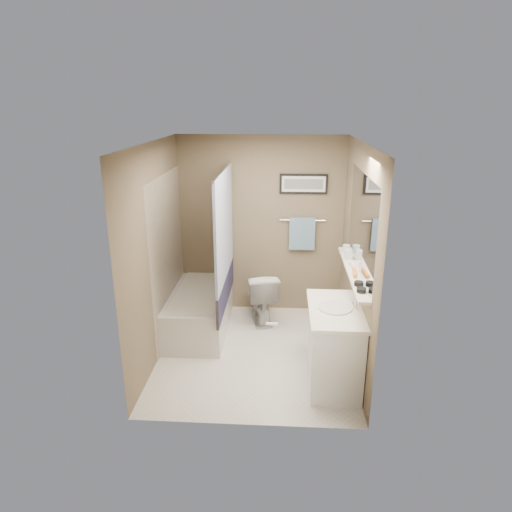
# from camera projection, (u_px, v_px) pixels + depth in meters

# --- Properties ---
(ground) EXTENTS (2.50, 2.50, 0.00)m
(ground) POSITION_uv_depth(u_px,v_px,m) (255.00, 353.00, 5.34)
(ground) COLOR silver
(ground) RESTS_ON ground
(ceiling) EXTENTS (2.20, 2.50, 0.04)m
(ceiling) POSITION_uv_depth(u_px,v_px,m) (255.00, 145.00, 4.57)
(ceiling) COLOR silver
(ceiling) RESTS_ON wall_back
(wall_back) EXTENTS (2.20, 0.04, 2.40)m
(wall_back) POSITION_uv_depth(u_px,v_px,m) (261.00, 227.00, 6.11)
(wall_back) COLOR brown
(wall_back) RESTS_ON ground
(wall_front) EXTENTS (2.20, 0.04, 2.40)m
(wall_front) POSITION_uv_depth(u_px,v_px,m) (246.00, 304.00, 3.79)
(wall_front) COLOR brown
(wall_front) RESTS_ON ground
(wall_left) EXTENTS (0.04, 2.50, 2.40)m
(wall_left) POSITION_uv_depth(u_px,v_px,m) (157.00, 254.00, 5.01)
(wall_left) COLOR brown
(wall_left) RESTS_ON ground
(wall_right) EXTENTS (0.04, 2.50, 2.40)m
(wall_right) POSITION_uv_depth(u_px,v_px,m) (356.00, 258.00, 4.89)
(wall_right) COLOR brown
(wall_right) RESTS_ON ground
(tile_surround) EXTENTS (0.02, 1.55, 2.00)m
(tile_surround) POSITION_uv_depth(u_px,v_px,m) (168.00, 257.00, 5.55)
(tile_surround) COLOR tan
(tile_surround) RESTS_ON wall_left
(curtain_rod) EXTENTS (0.02, 1.55, 0.02)m
(curtain_rod) POSITION_uv_depth(u_px,v_px,m) (223.00, 170.00, 5.17)
(curtain_rod) COLOR silver
(curtain_rod) RESTS_ON wall_left
(curtain_upper) EXTENTS (0.03, 1.45, 1.28)m
(curtain_upper) POSITION_uv_depth(u_px,v_px,m) (224.00, 226.00, 5.38)
(curtain_upper) COLOR silver
(curtain_upper) RESTS_ON curtain_rod
(curtain_lower) EXTENTS (0.03, 1.45, 0.36)m
(curtain_lower) POSITION_uv_depth(u_px,v_px,m) (226.00, 290.00, 5.65)
(curtain_lower) COLOR #272342
(curtain_lower) RESTS_ON curtain_rod
(mirror) EXTENTS (0.02, 1.60, 1.00)m
(mirror) POSITION_uv_depth(u_px,v_px,m) (362.00, 224.00, 4.61)
(mirror) COLOR silver
(mirror) RESTS_ON wall_right
(shelf) EXTENTS (0.12, 1.60, 0.03)m
(shelf) POSITION_uv_depth(u_px,v_px,m) (353.00, 272.00, 4.78)
(shelf) COLOR silver
(shelf) RESTS_ON wall_right
(towel_bar) EXTENTS (0.60, 0.02, 0.02)m
(towel_bar) POSITION_uv_depth(u_px,v_px,m) (302.00, 220.00, 6.03)
(towel_bar) COLOR silver
(towel_bar) RESTS_ON wall_back
(towel) EXTENTS (0.34, 0.05, 0.44)m
(towel) POSITION_uv_depth(u_px,v_px,m) (302.00, 234.00, 6.07)
(towel) COLOR #95BED8
(towel) RESTS_ON towel_bar
(art_frame) EXTENTS (0.62, 0.02, 0.26)m
(art_frame) POSITION_uv_depth(u_px,v_px,m) (304.00, 184.00, 5.89)
(art_frame) COLOR black
(art_frame) RESTS_ON wall_back
(art_mat) EXTENTS (0.56, 0.00, 0.20)m
(art_mat) POSITION_uv_depth(u_px,v_px,m) (304.00, 184.00, 5.88)
(art_mat) COLOR white
(art_mat) RESTS_ON art_frame
(art_image) EXTENTS (0.50, 0.00, 0.13)m
(art_image) POSITION_uv_depth(u_px,v_px,m) (304.00, 184.00, 5.88)
(art_image) COLOR #595959
(art_image) RESTS_ON art_mat
(door) EXTENTS (0.80, 0.02, 2.00)m
(door) POSITION_uv_depth(u_px,v_px,m) (311.00, 328.00, 3.81)
(door) COLOR silver
(door) RESTS_ON wall_front
(door_handle) EXTENTS (0.10, 0.02, 0.02)m
(door_handle) POSITION_uv_depth(u_px,v_px,m) (272.00, 324.00, 3.88)
(door_handle) COLOR silver
(door_handle) RESTS_ON door
(bathtub) EXTENTS (0.71, 1.51, 0.50)m
(bathtub) POSITION_uv_depth(u_px,v_px,m) (200.00, 310.00, 5.86)
(bathtub) COLOR silver
(bathtub) RESTS_ON ground
(tub_rim) EXTENTS (0.56, 1.36, 0.02)m
(tub_rim) POSITION_uv_depth(u_px,v_px,m) (199.00, 292.00, 5.78)
(tub_rim) COLOR beige
(tub_rim) RESTS_ON bathtub
(toilet) EXTENTS (0.52, 0.75, 0.70)m
(toilet) POSITION_uv_depth(u_px,v_px,m) (261.00, 296.00, 6.04)
(toilet) COLOR silver
(toilet) RESTS_ON ground
(vanity) EXTENTS (0.52, 0.91, 0.80)m
(vanity) POSITION_uv_depth(u_px,v_px,m) (335.00, 347.00, 4.68)
(vanity) COLOR white
(vanity) RESTS_ON ground
(countertop) EXTENTS (0.54, 0.96, 0.04)m
(countertop) POSITION_uv_depth(u_px,v_px,m) (336.00, 310.00, 4.55)
(countertop) COLOR white
(countertop) RESTS_ON vanity
(sink_basin) EXTENTS (0.34, 0.34, 0.01)m
(sink_basin) POSITION_uv_depth(u_px,v_px,m) (335.00, 308.00, 4.54)
(sink_basin) COLOR silver
(sink_basin) RESTS_ON countertop
(faucet_spout) EXTENTS (0.02, 0.02, 0.10)m
(faucet_spout) POSITION_uv_depth(u_px,v_px,m) (356.00, 304.00, 4.51)
(faucet_spout) COLOR silver
(faucet_spout) RESTS_ON countertop
(faucet_knob) EXTENTS (0.05, 0.05, 0.05)m
(faucet_knob) POSITION_uv_depth(u_px,v_px,m) (354.00, 302.00, 4.61)
(faucet_knob) COLOR silver
(faucet_knob) RESTS_ON countertop
(candle_bowl_near) EXTENTS (0.09, 0.09, 0.04)m
(candle_bowl_near) POSITION_uv_depth(u_px,v_px,m) (361.00, 290.00, 4.23)
(candle_bowl_near) COLOR black
(candle_bowl_near) RESTS_ON shelf
(candle_bowl_far) EXTENTS (0.09, 0.09, 0.04)m
(candle_bowl_far) POSITION_uv_depth(u_px,v_px,m) (359.00, 284.00, 4.38)
(candle_bowl_far) COLOR black
(candle_bowl_far) RESTS_ON shelf
(hair_brush_front) EXTENTS (0.06, 0.22, 0.04)m
(hair_brush_front) POSITION_uv_depth(u_px,v_px,m) (355.00, 273.00, 4.65)
(hair_brush_front) COLOR orange
(hair_brush_front) RESTS_ON shelf
(pink_comb) EXTENTS (0.05, 0.16, 0.01)m
(pink_comb) POSITION_uv_depth(u_px,v_px,m) (351.00, 265.00, 4.91)
(pink_comb) COLOR pink
(pink_comb) RESTS_ON shelf
(glass_jar) EXTENTS (0.08, 0.08, 0.10)m
(glass_jar) POSITION_uv_depth(u_px,v_px,m) (346.00, 249.00, 5.30)
(glass_jar) COLOR silver
(glass_jar) RESTS_ON shelf
(soap_bottle) EXTENTS (0.08, 0.08, 0.16)m
(soap_bottle) POSITION_uv_depth(u_px,v_px,m) (349.00, 252.00, 5.09)
(soap_bottle) COLOR #999999
(soap_bottle) RESTS_ON shelf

